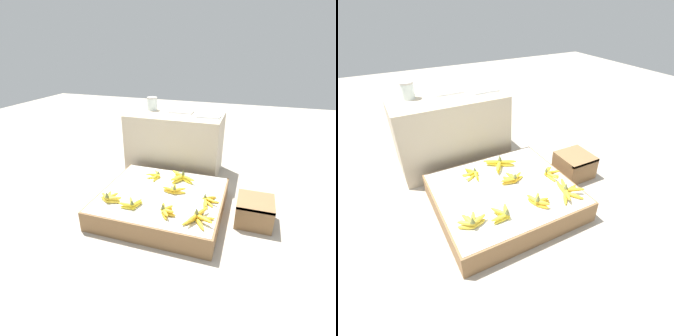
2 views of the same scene
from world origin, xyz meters
TOP-DOWN VIEW (x-y plane):
  - ground_plane at (0.00, 0.00)m, footprint 10.00×10.00m
  - display_platform at (0.00, 0.00)m, footprint 1.06×0.96m
  - back_vendor_table at (-0.14, 0.86)m, footprint 1.04×0.56m
  - wooden_crate at (0.79, 0.08)m, footprint 0.30×0.30m
  - banana_bunch_front_left at (-0.37, -0.25)m, footprint 0.21×0.14m
  - banana_bunch_front_midleft at (-0.16, -0.28)m, footprint 0.17×0.15m
  - banana_bunch_front_midright at (0.13, -0.29)m, footprint 0.15×0.18m
  - banana_bunch_front_right at (0.39, -0.29)m, footprint 0.23×0.28m
  - banana_bunch_middle_midright at (0.10, 0.04)m, footprint 0.22×0.14m
  - banana_bunch_middle_right at (0.42, -0.03)m, footprint 0.15×0.22m
  - banana_bunch_back_midleft at (-0.16, 0.27)m, footprint 0.15×0.21m
  - banana_bunch_back_midright at (0.10, 0.28)m, footprint 0.27×0.22m
  - glass_jar at (-0.45, 0.95)m, footprint 0.12×0.12m
  - foam_tray_white at (-0.09, 0.94)m, footprint 0.26×0.14m
  - foam_tray_dark at (0.23, 0.84)m, footprint 0.25×0.16m

SIDE VIEW (x-z plane):
  - ground_plane at x=0.00m, z-range 0.00..0.00m
  - display_platform at x=0.00m, z-range 0.00..0.18m
  - wooden_crate at x=0.79m, z-range 0.00..0.22m
  - banana_bunch_back_midleft at x=-0.16m, z-range 0.17..0.25m
  - banana_bunch_middle_right at x=0.42m, z-range 0.17..0.25m
  - banana_bunch_middle_midright at x=0.10m, z-range 0.16..0.26m
  - banana_bunch_front_midleft at x=-0.16m, z-range 0.17..0.26m
  - banana_bunch_front_right at x=0.39m, z-range 0.16..0.27m
  - banana_bunch_front_left at x=-0.37m, z-range 0.16..0.27m
  - banana_bunch_front_midright at x=0.13m, z-range 0.16..0.27m
  - banana_bunch_back_midright at x=0.10m, z-range 0.16..0.27m
  - back_vendor_table at x=-0.14m, z-range 0.00..0.68m
  - foam_tray_white at x=-0.09m, z-range 0.68..0.70m
  - foam_tray_dark at x=0.23m, z-range 0.68..0.70m
  - glass_jar at x=-0.45m, z-range 0.68..0.83m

